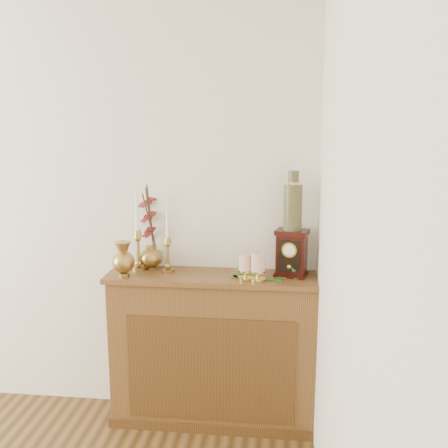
# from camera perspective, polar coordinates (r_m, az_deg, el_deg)

# --- Properties ---
(console_shelf) EXTENTS (1.24, 0.34, 0.93)m
(console_shelf) POSITION_cam_1_polar(r_m,az_deg,el_deg) (3.23, -1.17, -13.90)
(console_shelf) COLOR brown
(console_shelf) RESTS_ON ground
(candlestick_left) EXTENTS (0.08, 0.08, 0.50)m
(candlestick_left) POSITION_cam_1_polar(r_m,az_deg,el_deg) (3.14, -9.36, -2.09)
(candlestick_left) COLOR #A99143
(candlestick_left) RESTS_ON console_shelf
(candlestick_center) EXTENTS (0.07, 0.07, 0.43)m
(candlestick_center) POSITION_cam_1_polar(r_m,az_deg,el_deg) (3.08, -6.14, -2.67)
(candlestick_center) COLOR #A99143
(candlestick_center) RESTS_ON console_shelf
(bud_vase) EXTENTS (0.13, 0.13, 0.20)m
(bud_vase) POSITION_cam_1_polar(r_m,az_deg,el_deg) (3.04, -10.90, -3.83)
(bud_vase) COLOR #A99143
(bud_vase) RESTS_ON console_shelf
(ginger_jar) EXTENTS (0.21, 0.22, 0.51)m
(ginger_jar) POSITION_cam_1_polar(r_m,az_deg,el_deg) (3.19, -8.10, -0.60)
(ginger_jar) COLOR #A99143
(ginger_jar) RESTS_ON console_shelf
(pillar_candle_left) EXTENTS (0.08, 0.08, 0.16)m
(pillar_candle_left) POSITION_cam_1_polar(r_m,az_deg,el_deg) (2.93, 2.35, -4.53)
(pillar_candle_left) COLOR gold
(pillar_candle_left) RESTS_ON console_shelf
(pillar_candle_right) EXTENTS (0.09, 0.09, 0.17)m
(pillar_candle_right) POSITION_cam_1_polar(r_m,az_deg,el_deg) (2.91, 3.71, -4.55)
(pillar_candle_right) COLOR gold
(pillar_candle_right) RESTS_ON console_shelf
(ivy_garland) EXTENTS (0.42, 0.18, 0.08)m
(ivy_garland) POSITION_cam_1_polar(r_m,az_deg,el_deg) (2.99, 2.89, -5.57)
(ivy_garland) COLOR #306326
(ivy_garland) RESTS_ON console_shelf
(mantel_clock) EXTENTS (0.20, 0.17, 0.27)m
(mantel_clock) POSITION_cam_1_polar(r_m,az_deg,el_deg) (3.02, 7.36, -3.20)
(mantel_clock) COLOR black
(mantel_clock) RESTS_ON console_shelf
(ceramic_vase) EXTENTS (0.10, 0.10, 0.33)m
(ceramic_vase) POSITION_cam_1_polar(r_m,az_deg,el_deg) (2.96, 7.51, 2.20)
(ceramic_vase) COLOR black
(ceramic_vase) RESTS_ON mantel_clock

